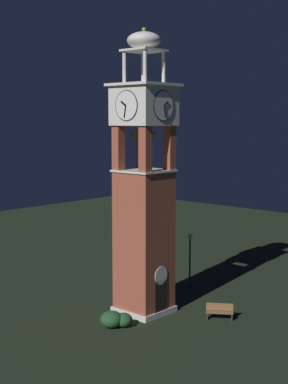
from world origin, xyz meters
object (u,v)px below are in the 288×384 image
park_bench (220,311)px  trash_bin (118,280)px  clock_tower (144,200)px  lamp_post (190,251)px

park_bench → trash_bin: bearing=84.9°
clock_tower → lamp_post: clock_tower is taller
park_bench → lamp_post: bearing=54.3°
clock_tower → lamp_post: size_ratio=4.36×
park_bench → trash_bin: (0.84, 9.38, -0.08)m
clock_tower → trash_bin: 8.81m
lamp_post → trash_bin: 5.65m
clock_tower → park_bench: clock_tower is taller
clock_tower → lamp_post: (5.62, 0.80, -4.26)m
park_bench → lamp_post: (3.63, 5.05, 2.23)m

